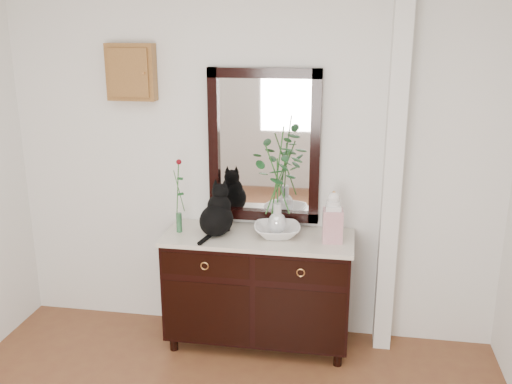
% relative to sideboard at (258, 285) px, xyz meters
% --- Properties ---
extents(wall_back, '(3.60, 0.04, 2.70)m').
position_rel_sideboard_xyz_m(wall_back, '(-0.10, 0.25, 0.88)').
color(wall_back, white).
rests_on(wall_back, ground).
extents(pilaster, '(0.12, 0.20, 2.70)m').
position_rel_sideboard_xyz_m(pilaster, '(0.90, 0.17, 0.88)').
color(pilaster, white).
rests_on(pilaster, ground).
extents(sideboard, '(1.33, 0.52, 0.82)m').
position_rel_sideboard_xyz_m(sideboard, '(0.00, 0.00, 0.00)').
color(sideboard, black).
rests_on(sideboard, ground).
extents(wall_mirror, '(0.80, 0.06, 1.10)m').
position_rel_sideboard_xyz_m(wall_mirror, '(-0.00, 0.24, 0.97)').
color(wall_mirror, black).
rests_on(wall_mirror, wall_back).
extents(key_cabinet, '(0.35, 0.10, 0.40)m').
position_rel_sideboard_xyz_m(key_cabinet, '(-0.95, 0.21, 1.48)').
color(key_cabinet, brown).
rests_on(key_cabinet, wall_back).
extents(cat, '(0.31, 0.36, 0.37)m').
position_rel_sideboard_xyz_m(cat, '(-0.29, -0.02, 0.56)').
color(cat, black).
rests_on(cat, sideboard).
extents(lotus_bowl, '(0.38, 0.38, 0.08)m').
position_rel_sideboard_xyz_m(lotus_bowl, '(0.13, 0.02, 0.42)').
color(lotus_bowl, white).
rests_on(lotus_bowl, sideboard).
extents(vase_branches, '(0.48, 0.48, 0.77)m').
position_rel_sideboard_xyz_m(vase_branches, '(0.13, 0.02, 0.78)').
color(vase_branches, silver).
rests_on(vase_branches, lotus_bowl).
extents(bud_vase_rose, '(0.08, 0.08, 0.54)m').
position_rel_sideboard_xyz_m(bud_vase_rose, '(-0.57, -0.02, 0.65)').
color(bud_vase_rose, '#2F633C').
rests_on(bud_vase_rose, sideboard).
extents(ginger_jar, '(0.15, 0.15, 0.36)m').
position_rel_sideboard_xyz_m(ginger_jar, '(0.51, -0.01, 0.56)').
color(ginger_jar, white).
rests_on(ginger_jar, sideboard).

